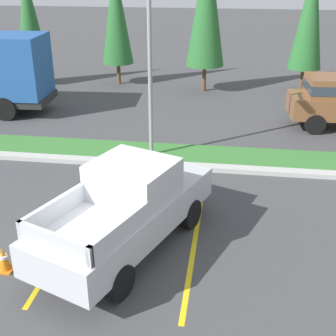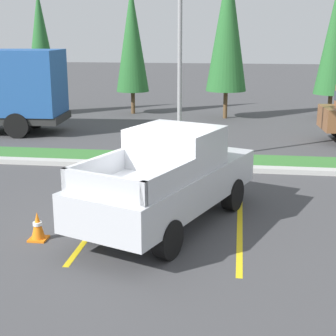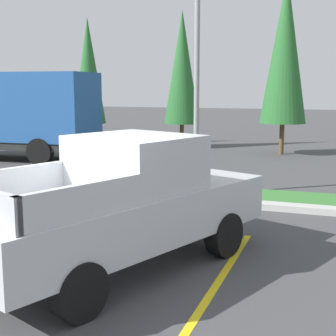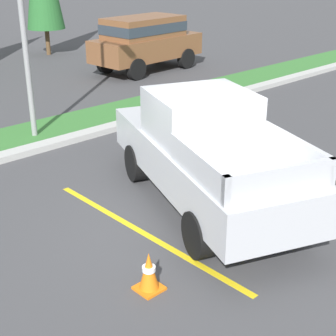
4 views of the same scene
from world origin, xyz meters
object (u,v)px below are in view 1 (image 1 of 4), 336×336
Objects in this scene: pickup_truck_main at (128,208)px; traffic_cone at (4,259)px; cypress_tree_leftmost at (29,16)px; cypress_tree_right_inner at (310,14)px; cypress_tree_left_inner at (116,13)px; street_light at (149,46)px; cypress_tree_center at (207,2)px.

pickup_truck_main is 2.94m from traffic_cone.
cypress_tree_leftmost is 14.31m from cypress_tree_right_inner.
cypress_tree_right_inner is at bearing -0.43° from cypress_tree_left_inner.
traffic_cone is (-2.07, -6.67, -3.52)m from street_light.
street_light is at bearing -48.78° from cypress_tree_leftmost.
cypress_tree_center reaches higher than cypress_tree_left_inner.
cypress_tree_leftmost is 10.22× the size of traffic_cone.
pickup_truck_main is 0.90× the size of cypress_tree_leftmost.
cypress_tree_center is at bearing -171.33° from cypress_tree_right_inner.
cypress_tree_left_inner reaches higher than pickup_truck_main.
cypress_tree_right_inner is at bearing 2.85° from cypress_tree_leftmost.
cypress_tree_right_inner is at bearing 69.18° from pickup_truck_main.
cypress_tree_left_inner is 10.63× the size of traffic_cone.
cypress_tree_right_inner reaches higher than pickup_truck_main.
cypress_tree_right_inner is 18.87m from traffic_cone.
pickup_truck_main is at bearing -110.82° from cypress_tree_right_inner.
cypress_tree_right_inner is (6.25, 9.89, 0.02)m from street_light.
cypress_tree_center reaches higher than traffic_cone.
cypress_tree_right_inner is (14.29, 0.71, 0.22)m from cypress_tree_leftmost.
street_light reaches higher than pickup_truck_main.
cypress_tree_leftmost is 0.96× the size of cypress_tree_left_inner.
traffic_cone is at bearing -152.69° from pickup_truck_main.
cypress_tree_center is 16.63m from traffic_cone.
cypress_tree_leftmost is 9.27m from cypress_tree_center.
street_light is 1.07× the size of cypress_tree_leftmost.
cypress_tree_right_inner is 10.85× the size of traffic_cone.
cypress_tree_left_inner is at bearing 95.10° from traffic_cone.
cypress_tree_right_inner reaches higher than cypress_tree_leftmost.
cypress_tree_left_inner is 9.81m from cypress_tree_right_inner.
cypress_tree_right_inner reaches higher than cypress_tree_left_inner.
cypress_tree_right_inner is (5.05, 0.77, -0.55)m from cypress_tree_center.
cypress_tree_right_inner is at bearing 8.67° from cypress_tree_center.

